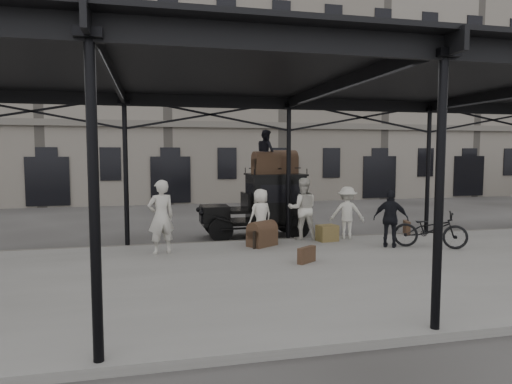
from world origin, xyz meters
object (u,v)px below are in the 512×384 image
porter_official (391,219)px  steamer_trunk_platform (262,235)px  steamer_trunk_roof_near (266,165)px  bicycle (430,229)px  taxi (266,202)px  porter_left (161,217)px

porter_official → steamer_trunk_platform: (-3.60, 1.03, -0.53)m
porter_official → steamer_trunk_roof_near: size_ratio=1.94×
steamer_trunk_roof_near → steamer_trunk_platform: size_ratio=1.02×
porter_official → bicycle: 1.17m
taxi → bicycle: (3.99, -3.58, -0.52)m
steamer_trunk_platform → bicycle: bearing=-49.5°
bicycle → steamer_trunk_platform: bicycle is taller
taxi → porter_official: 4.37m
bicycle → steamer_trunk_roof_near: (-4.07, 3.33, 1.81)m
porter_left → porter_official: 6.55m
porter_left → steamer_trunk_roof_near: bearing=-162.6°
porter_official → steamer_trunk_platform: bearing=16.8°
bicycle → steamer_trunk_roof_near: bearing=79.3°
porter_left → steamer_trunk_platform: size_ratio=2.39×
porter_official → steamer_trunk_roof_near: steamer_trunk_roof_near is taller
porter_left → steamer_trunk_roof_near: size_ratio=2.33×
bicycle → porter_left: bearing=111.3°
bicycle → porter_official: bearing=101.5°
bicycle → steamer_trunk_platform: bearing=102.4°
steamer_trunk_platform → porter_left: bearing=154.1°
taxi → steamer_trunk_roof_near: (-0.08, -0.25, 1.29)m
porter_left → bicycle: porter_left is taller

